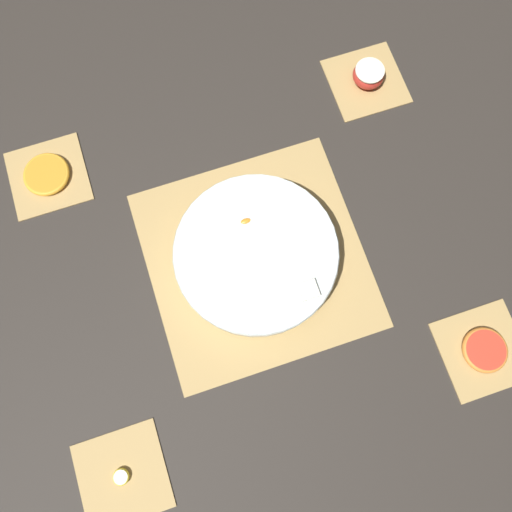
{
  "coord_description": "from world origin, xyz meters",
  "views": [
    {
      "loc": [
        0.07,
        0.21,
        0.92
      ],
      "look_at": [
        0.0,
        0.0,
        0.03
      ],
      "focal_mm": 35.0,
      "sensor_mm": 36.0,
      "label": 1
    }
  ],
  "objects": [
    {
      "name": "ground_plane",
      "position": [
        0.0,
        0.0,
        0.0
      ],
      "size": [
        6.0,
        6.0,
        0.0
      ],
      "primitive_type": "plane",
      "color": "#2D2823"
    },
    {
      "name": "bamboo_mat_center",
      "position": [
        0.0,
        0.0,
        0.0
      ],
      "size": [
        0.4,
        0.4,
        0.01
      ],
      "color": "tan",
      "rests_on": "ground_plane"
    },
    {
      "name": "coaster_mat_near_left",
      "position": [
        -0.34,
        -0.29,
        0.0
      ],
      "size": [
        0.15,
        0.15,
        0.01
      ],
      "color": "tan",
      "rests_on": "ground_plane"
    },
    {
      "name": "coaster_mat_near_right",
      "position": [
        0.34,
        -0.29,
        0.0
      ],
      "size": [
        0.15,
        0.15,
        0.01
      ],
      "color": "tan",
      "rests_on": "ground_plane"
    },
    {
      "name": "coaster_mat_far_left",
      "position": [
        -0.34,
        0.29,
        0.0
      ],
      "size": [
        0.15,
        0.15,
        0.01
      ],
      "color": "tan",
      "rests_on": "ground_plane"
    },
    {
      "name": "coaster_mat_far_right",
      "position": [
        0.34,
        0.29,
        0.0
      ],
      "size": [
        0.15,
        0.15,
        0.01
      ],
      "color": "tan",
      "rests_on": "ground_plane"
    },
    {
      "name": "fruit_salad_bowl",
      "position": [
        -0.0,
        0.0,
        0.04
      ],
      "size": [
        0.3,
        0.3,
        0.07
      ],
      "color": "silver",
      "rests_on": "bamboo_mat_center"
    },
    {
      "name": "apple_half",
      "position": [
        -0.34,
        -0.29,
        0.02
      ],
      "size": [
        0.06,
        0.06,
        0.04
      ],
      "color": "#B72D23",
      "rests_on": "coaster_mat_near_left"
    },
    {
      "name": "orange_slice_whole",
      "position": [
        0.34,
        -0.29,
        0.01
      ],
      "size": [
        0.09,
        0.09,
        0.01
      ],
      "color": "orange",
      "rests_on": "coaster_mat_near_right"
    },
    {
      "name": "banana_coin_single",
      "position": [
        0.34,
        0.29,
        0.01
      ],
      "size": [
        0.03,
        0.03,
        0.01
      ],
      "color": "beige",
      "rests_on": "coaster_mat_far_right"
    },
    {
      "name": "grapefruit_slice",
      "position": [
        -0.34,
        0.29,
        0.01
      ],
      "size": [
        0.08,
        0.08,
        0.01
      ],
      "color": "red",
      "rests_on": "coaster_mat_far_left"
    }
  ]
}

